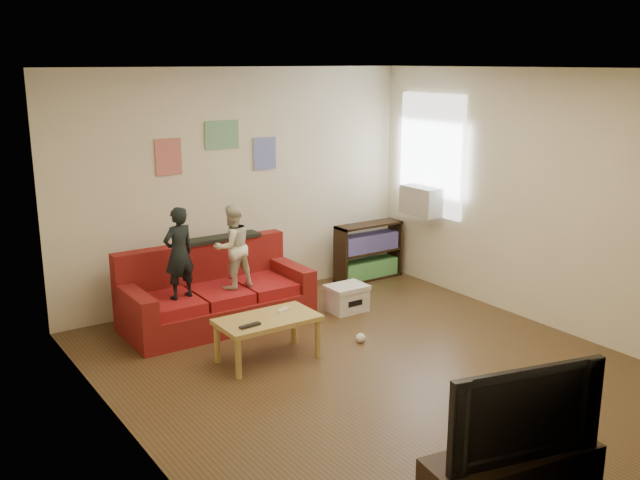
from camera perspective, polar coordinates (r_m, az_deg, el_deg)
room_shell at (r=6.31m, az=4.07°, el=1.17°), size 4.52×5.02×2.72m
sofa at (r=7.78m, az=-8.43°, el=-4.52°), size 1.98×0.91×0.87m
child_a at (r=7.29m, az=-11.23°, el=-1.04°), size 0.38×0.29×0.94m
child_b at (r=7.53m, az=-7.02°, el=-0.54°), size 0.47×0.38×0.90m
coffee_table at (r=6.75m, az=-4.21°, el=-6.68°), size 0.95×0.52×0.43m
remote at (r=6.52m, az=-5.61°, el=-6.83°), size 0.21×0.07×0.02m
game_controller at (r=6.86m, az=-2.98°, el=-5.64°), size 0.15×0.09×0.03m
bookshelf at (r=9.26m, az=3.88°, el=-1.14°), size 0.92×0.28×0.73m
window at (r=8.92m, az=8.87°, el=6.75°), size 0.04×1.08×1.48m
ac_unit at (r=8.93m, az=8.17°, el=3.14°), size 0.28×0.55×0.35m
artwork_left at (r=7.96m, az=-12.02°, el=6.52°), size 0.30×0.01×0.40m
artwork_center at (r=8.20m, az=-7.85°, el=8.32°), size 0.42×0.01×0.32m
artwork_right at (r=8.48m, az=-4.44°, el=6.90°), size 0.30×0.01×0.38m
file_box at (r=8.10m, az=2.16°, el=-4.65°), size 0.44×0.34×0.31m
television at (r=4.57m, az=15.43°, el=-12.79°), size 1.05×0.38×0.60m
tissue at (r=7.26m, az=3.27°, el=-7.82°), size 0.11×0.11×0.10m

